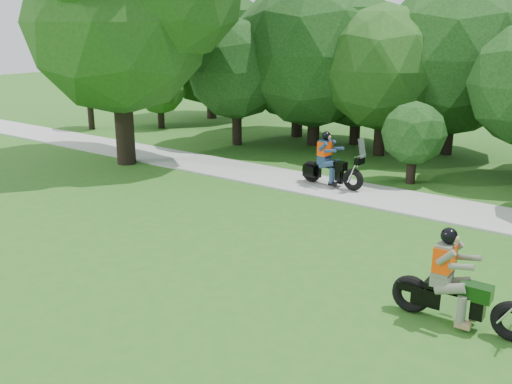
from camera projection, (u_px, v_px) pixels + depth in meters
The scene contains 4 objects.
ground at pixel (247, 316), 10.04m from camera, with size 100.00×100.00×0.00m, color #29651D.
walkway at pixel (417, 204), 16.21m from camera, with size 60.00×2.20×0.06m, color #ABABA6.
chopper_motorcycle at pixel (454, 290), 9.62m from camera, with size 2.39×0.64×1.71m.
touring_motorcycle at pixel (328, 166), 17.78m from camera, with size 2.24×0.73×1.71m.
Camera 1 is at (5.46, -7.16, 4.95)m, focal length 40.00 mm.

